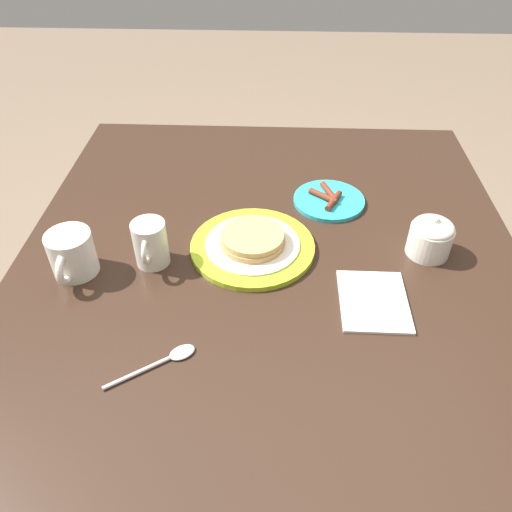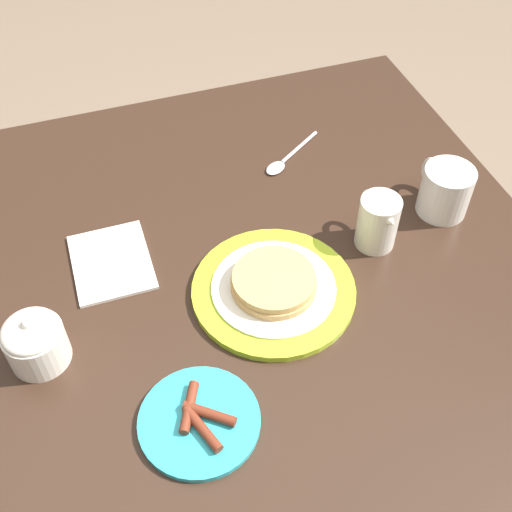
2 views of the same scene
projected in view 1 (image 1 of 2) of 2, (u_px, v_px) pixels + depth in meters
ground_plane at (265, 437)px, 1.52m from camera, size 8.00×8.00×0.00m
dining_table at (269, 292)px, 1.11m from camera, size 1.13×1.04×0.74m
pancake_plate at (253, 244)px, 1.03m from camera, size 0.26×0.26×0.04m
side_plate_bacon at (329, 200)px, 1.16m from camera, size 0.17×0.17×0.02m
coffee_mug at (72, 254)px, 0.96m from camera, size 0.12×0.09×0.09m
creamer_pitcher at (150, 242)px, 0.98m from camera, size 0.11×0.07×0.10m
sugar_bowl at (431, 237)px, 1.00m from camera, size 0.09×0.09×0.09m
napkin at (373, 301)px, 0.92m from camera, size 0.16×0.13×0.01m
spoon at (167, 359)px, 0.82m from camera, size 0.10×0.14×0.01m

